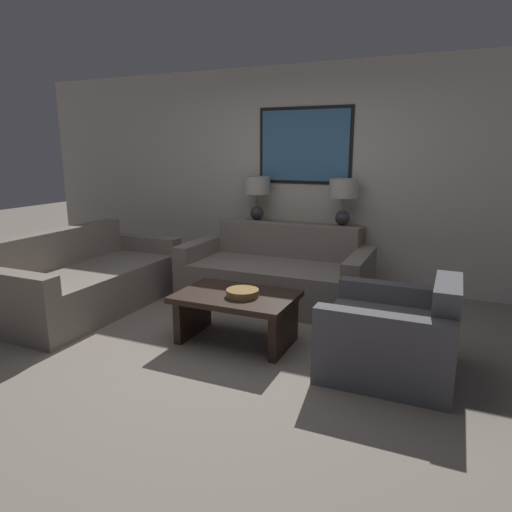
% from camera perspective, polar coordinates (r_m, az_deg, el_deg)
% --- Properties ---
extents(ground_plane, '(20.00, 20.00, 0.00)m').
position_cam_1_polar(ground_plane, '(3.95, -5.16, -11.67)').
color(ground_plane, slate).
extents(back_wall, '(7.95, 0.12, 2.65)m').
position_cam_1_polar(back_wall, '(5.80, 6.19, 9.89)').
color(back_wall, beige).
rests_on(back_wall, ground_plane).
extents(console_table, '(1.59, 0.36, 0.76)m').
position_cam_1_polar(console_table, '(5.69, 5.16, 0.17)').
color(console_table, brown).
rests_on(console_table, ground_plane).
extents(table_lamp_left, '(0.33, 0.33, 0.57)m').
position_cam_1_polar(table_lamp_left, '(5.76, 0.11, 8.13)').
color(table_lamp_left, '#333338').
rests_on(table_lamp_left, console_table).
extents(table_lamp_right, '(0.33, 0.33, 0.57)m').
position_cam_1_polar(table_lamp_right, '(5.42, 10.87, 7.58)').
color(table_lamp_right, '#333338').
rests_on(table_lamp_right, console_table).
extents(couch_by_back_wall, '(2.02, 0.94, 0.83)m').
position_cam_1_polar(couch_by_back_wall, '(5.05, 2.50, -2.55)').
color(couch_by_back_wall, slate).
rests_on(couch_by_back_wall, ground_plane).
extents(couch_by_side, '(0.94, 2.02, 0.83)m').
position_cam_1_polar(couch_by_side, '(5.15, -20.19, -3.05)').
color(couch_by_side, slate).
rests_on(couch_by_side, ground_plane).
extents(coffee_table, '(1.01, 0.68, 0.44)m').
position_cam_1_polar(coffee_table, '(3.99, -2.48, -6.49)').
color(coffee_table, black).
rests_on(coffee_table, ground_plane).
extents(decorative_bowl, '(0.28, 0.28, 0.06)m').
position_cam_1_polar(decorative_bowl, '(3.87, -1.69, -4.63)').
color(decorative_bowl, olive).
rests_on(decorative_bowl, coffee_table).
extents(armchair_near_back_wall, '(0.94, 0.90, 0.75)m').
position_cam_1_polar(armchair_near_back_wall, '(3.64, 16.75, -9.74)').
color(armchair_near_back_wall, '#4C4C51').
rests_on(armchair_near_back_wall, ground_plane).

